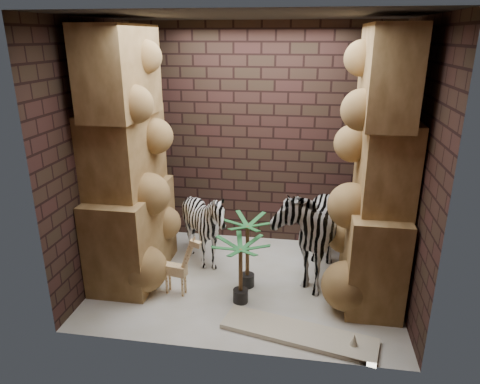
% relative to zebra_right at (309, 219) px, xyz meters
% --- Properties ---
extents(floor, '(3.50, 3.50, 0.00)m').
position_rel_zebra_right_xyz_m(floor, '(-0.71, -0.33, -0.74)').
color(floor, white).
rests_on(floor, ground).
extents(ceiling, '(3.50, 3.50, 0.00)m').
position_rel_zebra_right_xyz_m(ceiling, '(-0.71, -0.33, 2.26)').
color(ceiling, '#2F2D2A').
rests_on(ceiling, ground).
extents(wall_back, '(3.50, 0.00, 3.50)m').
position_rel_zebra_right_xyz_m(wall_back, '(-0.71, 0.92, 0.76)').
color(wall_back, '#371F1C').
rests_on(wall_back, ground).
extents(wall_front, '(3.50, 0.00, 3.50)m').
position_rel_zebra_right_xyz_m(wall_front, '(-0.71, -1.58, 0.76)').
color(wall_front, '#371F1C').
rests_on(wall_front, ground).
extents(wall_left, '(0.00, 3.00, 3.00)m').
position_rel_zebra_right_xyz_m(wall_left, '(-2.46, -0.33, 0.76)').
color(wall_left, '#371F1C').
rests_on(wall_left, ground).
extents(wall_right, '(0.00, 3.00, 3.00)m').
position_rel_zebra_right_xyz_m(wall_right, '(1.04, -0.33, 0.76)').
color(wall_right, '#371F1C').
rests_on(wall_right, ground).
extents(rock_pillar_left, '(0.68, 1.30, 3.00)m').
position_rel_zebra_right_xyz_m(rock_pillar_left, '(-2.11, -0.33, 0.76)').
color(rock_pillar_left, tan).
rests_on(rock_pillar_left, floor).
extents(rock_pillar_right, '(0.58, 1.25, 3.00)m').
position_rel_zebra_right_xyz_m(rock_pillar_right, '(0.71, -0.33, 0.76)').
color(rock_pillar_right, tan).
rests_on(rock_pillar_right, floor).
extents(zebra_right, '(0.83, 1.32, 1.48)m').
position_rel_zebra_right_xyz_m(zebra_right, '(0.00, 0.00, 0.00)').
color(zebra_right, white).
rests_on(zebra_right, floor).
extents(zebra_left, '(0.98, 1.16, 0.97)m').
position_rel_zebra_right_xyz_m(zebra_left, '(-1.30, 0.03, -0.25)').
color(zebra_left, white).
rests_on(zebra_left, floor).
extents(giraffe_toy, '(0.41, 0.20, 0.77)m').
position_rel_zebra_right_xyz_m(giraffe_toy, '(-1.48, -0.69, -0.35)').
color(giraffe_toy, '#F6D093').
rests_on(giraffe_toy, floor).
extents(palm_front, '(0.36, 0.36, 0.87)m').
position_rel_zebra_right_xyz_m(palm_front, '(-0.69, -0.41, -0.30)').
color(palm_front, '#105224').
rests_on(palm_front, floor).
extents(palm_back, '(0.36, 0.36, 0.75)m').
position_rel_zebra_right_xyz_m(palm_back, '(-0.71, -0.75, -0.36)').
color(palm_back, '#105224').
rests_on(palm_back, floor).
extents(surfboard, '(1.58, 0.71, 0.05)m').
position_rel_zebra_right_xyz_m(surfboard, '(-0.06, -1.24, -0.71)').
color(surfboard, beige).
rests_on(surfboard, floor).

